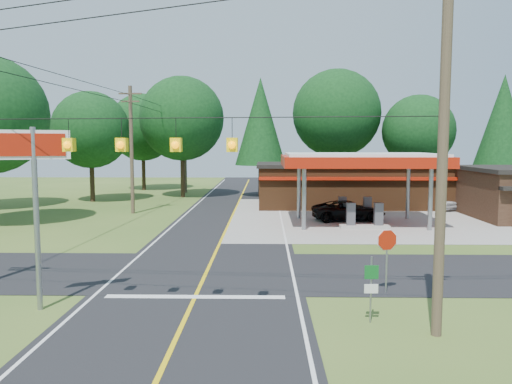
{
  "coord_description": "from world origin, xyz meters",
  "views": [
    {
      "loc": [
        2.54,
        -21.09,
        5.54
      ],
      "look_at": [
        2.0,
        7.0,
        2.8
      ],
      "focal_mm": 35.0,
      "sensor_mm": 36.0,
      "label": 1
    }
  ],
  "objects_px": {
    "octagonal_stop_sign": "(387,245)",
    "sedan_car": "(436,201)",
    "gas_canopy": "(360,162)",
    "suv_car": "(348,211)",
    "big_stop_sign": "(35,177)"
  },
  "relations": [
    {
      "from": "suv_car",
      "to": "octagonal_stop_sign",
      "type": "xyz_separation_m",
      "value": [
        -1.5,
        -17.51,
        1.11
      ]
    },
    {
      "from": "octagonal_stop_sign",
      "to": "suv_car",
      "type": "bearing_deg",
      "value": 85.1
    },
    {
      "from": "gas_canopy",
      "to": "sedan_car",
      "type": "height_order",
      "value": "gas_canopy"
    },
    {
      "from": "gas_canopy",
      "to": "suv_car",
      "type": "xyz_separation_m",
      "value": [
        -0.5,
        1.5,
        -3.55
      ]
    },
    {
      "from": "suv_car",
      "to": "big_stop_sign",
      "type": "bearing_deg",
      "value": 140.33
    },
    {
      "from": "sedan_car",
      "to": "octagonal_stop_sign",
      "type": "xyz_separation_m",
      "value": [
        -9.99,
        -24.01,
        1.1
      ]
    },
    {
      "from": "gas_canopy",
      "to": "big_stop_sign",
      "type": "bearing_deg",
      "value": -127.86
    },
    {
      "from": "sedan_car",
      "to": "octagonal_stop_sign",
      "type": "height_order",
      "value": "octagonal_stop_sign"
    },
    {
      "from": "octagonal_stop_sign",
      "to": "gas_canopy",
      "type": "bearing_deg",
      "value": 82.88
    },
    {
      "from": "gas_canopy",
      "to": "octagonal_stop_sign",
      "type": "distance_m",
      "value": 16.32
    },
    {
      "from": "sedan_car",
      "to": "suv_car",
      "type": "bearing_deg",
      "value": -163.97
    },
    {
      "from": "sedan_car",
      "to": "big_stop_sign",
      "type": "bearing_deg",
      "value": -151.63
    },
    {
      "from": "gas_canopy",
      "to": "suv_car",
      "type": "height_order",
      "value": "gas_canopy"
    },
    {
      "from": "suv_car",
      "to": "big_stop_sign",
      "type": "height_order",
      "value": "big_stop_sign"
    },
    {
      "from": "octagonal_stop_sign",
      "to": "sedan_car",
      "type": "bearing_deg",
      "value": 67.41
    }
  ]
}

